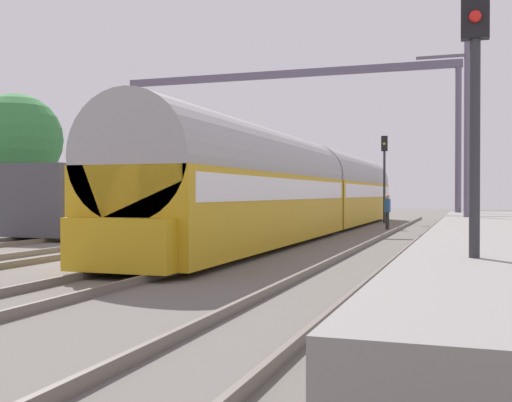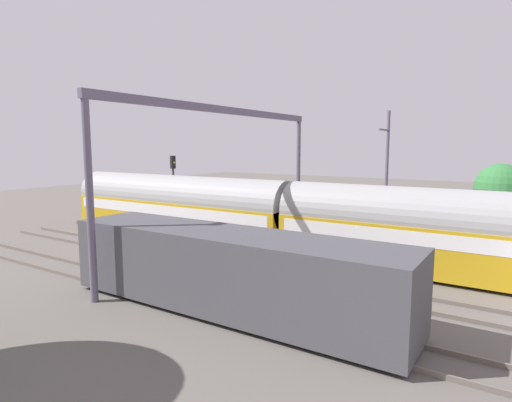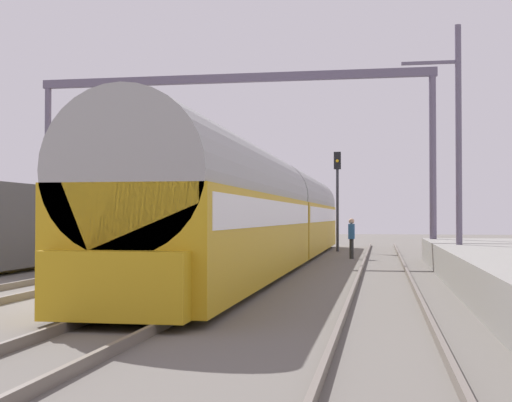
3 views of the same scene
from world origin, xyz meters
TOP-DOWN VIEW (x-y plane):
  - platform at (10.14, 2.00)m, footprint 4.40×28.00m
  - passenger_train at (2.11, 11.99)m, footprint 2.93×32.85m
  - freight_car at (-6.32, 9.90)m, footprint 2.80×13.00m
  - person_crossing at (5.01, 15.84)m, footprint 0.27×0.41m
  - railway_signal_far at (4.02, 22.36)m, footprint 0.36×0.30m
  - catenary_gantry at (0.00, 14.70)m, footprint 17.04×0.28m
  - catenary_pole_east_mid at (8.67, 8.74)m, footprint 1.90×0.20m
  - tree_east_background at (14.53, 2.81)m, footprint 3.30×3.30m

SIDE VIEW (x-z plane):
  - platform at x=10.14m, z-range 0.00..0.90m
  - person_crossing at x=5.01m, z-range 0.16..1.89m
  - freight_car at x=-6.32m, z-range 0.12..2.82m
  - passenger_train at x=2.11m, z-range 0.06..3.88m
  - tree_east_background at x=14.53m, z-range 0.68..5.37m
  - railway_signal_far at x=4.02m, z-range 0.72..5.88m
  - catenary_pole_east_mid at x=8.67m, z-range 0.15..8.15m
  - catenary_gantry at x=0.00m, z-range 2.01..9.87m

